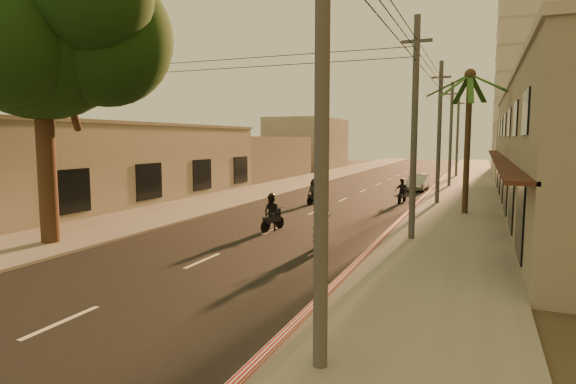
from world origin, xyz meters
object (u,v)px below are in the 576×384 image
Objects in this scene: scooter_mid_b at (402,192)px; scooter_red at (320,230)px; broadleaf_tree at (50,25)px; palm_tree at (470,83)px; scooter_mid_a at (272,214)px; scooter_far_a at (313,193)px; parked_car at (418,182)px.

scooter_red is at bearing -85.95° from scooter_mid_b.
broadleaf_tree reaches higher than scooter_mid_b.
palm_tree is 4.65× the size of scooter_mid_a.
scooter_far_a is at bearing 70.41° from broadleaf_tree.
scooter_mid_b is 0.41× the size of parked_car.
scooter_mid_a is at bearing -99.88° from parked_car.
scooter_red is 0.45× the size of parked_car.
scooter_far_a is (-1.20, 9.36, -0.05)m from scooter_mid_a.
broadleaf_tree is 7.26× the size of scooter_mid_b.
broadleaf_tree is 1.48× the size of palm_tree.
palm_tree reaches higher than scooter_far_a.
scooter_far_a is at bearing 172.06° from palm_tree.
scooter_far_a is at bearing 107.43° from scooter_mid_a.
palm_tree is at bearing -70.54° from parked_car.
broadleaf_tree reaches higher than palm_tree.
scooter_mid_b is at bearing 76.96° from scooter_red.
scooter_far_a is at bearing -114.28° from parked_car.
broadleaf_tree reaches higher than parked_car.
scooter_red reaches higher than parked_car.
scooter_mid_b is at bearing -88.64° from parked_car.
palm_tree is at bearing -36.15° from scooter_mid_b.
palm_tree reaches higher than scooter_mid_b.
scooter_mid_a is (6.59, 5.78, -7.68)m from broadleaf_tree.
palm_tree is at bearing 55.28° from scooter_mid_a.
scooter_mid_a is 20.67m from parked_car.
scooter_mid_b is at bearing 136.70° from palm_tree.
scooter_far_a is at bearing 99.98° from scooter_red.
parked_car is (-3.98, 12.20, -6.48)m from palm_tree.
scooter_mid_b reaches higher than parked_car.
parked_car is (4.04, 20.27, -0.13)m from scooter_mid_a.
palm_tree is 14.38m from parked_car.
scooter_red is 13.04m from scooter_far_a.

